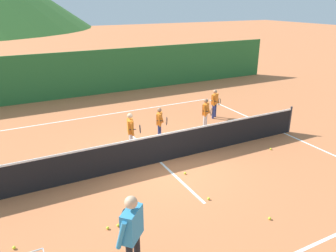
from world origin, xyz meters
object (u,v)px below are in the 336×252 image
at_px(tennis_ball_0, 185,173).
at_px(tennis_ball_3, 209,199).
at_px(student_0, 131,129).
at_px(student_1, 160,121).
at_px(student_3, 215,101).
at_px(tennis_ball_7, 108,228).
at_px(student_2, 206,111).
at_px(tennis_ball_4, 118,225).
at_px(tennis_ball_5, 271,149).
at_px(tennis_ball_8, 270,218).
at_px(tennis_net, 160,148).
at_px(tennis_ball_1, 14,248).
at_px(instructor, 132,229).

relative_size(tennis_ball_0, tennis_ball_3, 1.00).
bearing_deg(student_0, tennis_ball_0, -70.42).
relative_size(student_1, student_3, 0.96).
xyz_separation_m(student_1, tennis_ball_7, (-3.35, -4.14, -0.70)).
height_order(student_2, tennis_ball_3, student_2).
bearing_deg(tennis_ball_7, student_3, 38.43).
bearing_deg(tennis_ball_7, student_1, 51.02).
relative_size(tennis_ball_0, tennis_ball_4, 1.00).
height_order(student_1, tennis_ball_7, student_1).
relative_size(student_2, tennis_ball_5, 18.49).
bearing_deg(tennis_ball_3, tennis_ball_8, -58.87).
bearing_deg(tennis_ball_5, tennis_ball_4, -166.03).
xyz_separation_m(student_2, student_3, (1.10, 0.95, 0.01)).
bearing_deg(student_3, tennis_ball_5, -92.77).
relative_size(tennis_net, tennis_ball_4, 166.82).
bearing_deg(student_0, tennis_ball_3, -79.68).
distance_m(student_3, tennis_ball_5, 3.75).
xyz_separation_m(tennis_ball_0, tennis_ball_5, (3.51, 0.12, 0.00)).
relative_size(tennis_ball_3, tennis_ball_4, 1.00).
height_order(tennis_ball_3, tennis_ball_7, same).
bearing_deg(tennis_ball_4, tennis_ball_1, 172.11).
bearing_deg(tennis_ball_5, student_0, 153.48).
xyz_separation_m(tennis_net, student_1, (0.82, 1.71, 0.23)).
height_order(student_0, tennis_ball_1, student_0).
distance_m(tennis_net, tennis_ball_4, 3.38).
relative_size(tennis_ball_4, tennis_ball_5, 1.00).
distance_m(tennis_ball_1, tennis_ball_3, 4.65).
bearing_deg(tennis_ball_4, tennis_net, 47.05).
distance_m(tennis_ball_0, tennis_ball_5, 3.52).
xyz_separation_m(tennis_ball_1, tennis_ball_7, (1.94, -0.28, 0.00)).
bearing_deg(student_2, student_1, -177.46).
bearing_deg(student_0, tennis_ball_4, -115.85).
distance_m(instructor, tennis_ball_8, 3.62).
xyz_separation_m(tennis_net, student_3, (4.00, 2.75, 0.27)).
relative_size(tennis_ball_7, tennis_ball_8, 1.00).
xyz_separation_m(instructor, tennis_ball_5, (6.30, 2.99, -1.00)).
relative_size(student_3, tennis_ball_3, 18.73).
xyz_separation_m(student_1, tennis_ball_4, (-3.10, -4.16, -0.70)).
distance_m(tennis_ball_1, tennis_ball_8, 5.72).
xyz_separation_m(tennis_ball_5, tennis_ball_8, (-2.82, -2.93, 0.00)).
bearing_deg(student_2, tennis_ball_4, -140.67).
bearing_deg(instructor, tennis_ball_4, 82.24).
bearing_deg(instructor, tennis_ball_3, 28.14).
xyz_separation_m(tennis_ball_4, tennis_ball_8, (3.28, -1.41, 0.00)).
relative_size(student_0, tennis_ball_8, 20.04).
xyz_separation_m(instructor, tennis_ball_3, (2.66, 1.42, -1.00)).
height_order(student_0, student_3, student_0).
distance_m(student_1, tennis_ball_7, 5.37).
distance_m(tennis_net, tennis_ball_8, 4.01).
relative_size(tennis_ball_0, tennis_ball_1, 1.00).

